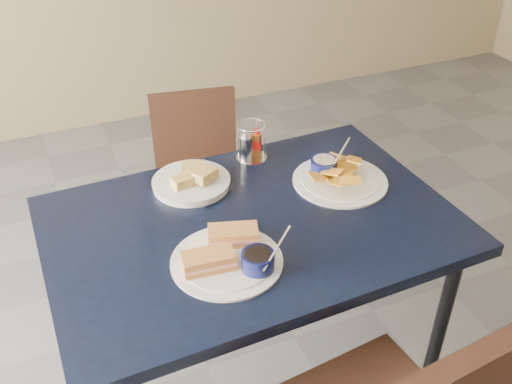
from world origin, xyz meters
name	(u,v)px	position (x,y,z in m)	size (l,w,h in m)	color
dining_table	(252,237)	(-0.23, 0.19, 0.68)	(1.23, 0.84, 0.75)	black
chair_far	(196,169)	(-0.16, 1.00, 0.45)	(0.42, 0.41, 0.78)	black
sandwich_plate	(230,255)	(-0.36, 0.05, 0.77)	(0.32, 0.31, 0.12)	white
plantain_plate	(336,175)	(0.11, 0.29, 0.77)	(0.31, 0.31, 0.12)	white
bread_basket	(192,181)	(-0.34, 0.44, 0.77)	(0.25, 0.25, 0.07)	white
condiment_caddy	(250,144)	(-0.10, 0.53, 0.81)	(0.11, 0.11, 0.14)	silver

